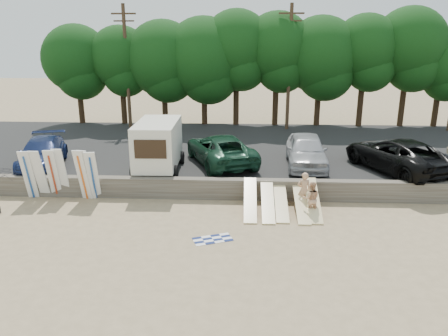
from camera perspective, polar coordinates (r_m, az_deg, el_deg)
The scene contains 27 objects.
ground at distance 18.46m, azimuth 6.19°, elevation -7.46°, with size 120.00×120.00×0.00m, color tan.
seawall at distance 21.04m, azimuth 5.80°, elevation -2.81°, with size 44.00×0.50×1.00m, color #6B6356.
parking_lot at distance 28.24m, azimuth 5.07°, elevation 2.13°, with size 44.00×14.50×0.70m, color #282828.
treeline at distance 34.37m, azimuth 4.05°, elevation 14.67°, with size 32.96×6.22×8.93m.
utility_poles at distance 32.97m, azimuth 8.53°, elevation 13.14°, with size 25.80×0.26×9.00m.
box_trailer at distance 23.07m, azimuth -8.63°, elevation 3.20°, with size 2.43×4.17×2.61m.
car_0 at distance 25.52m, azimuth -22.64°, elevation 1.79°, with size 2.15×5.28×1.53m, color #16234F.
car_1 at distance 24.18m, azimuth -0.46°, elevation 2.48°, with size 2.72×5.90×1.64m, color #133624.
car_2 at distance 24.12m, azimuth 10.69°, elevation 2.27°, with size 2.06×5.13×1.75m, color #ACADB2.
car_3 at distance 24.63m, azimuth 21.65°, elevation 1.64°, with size 2.89×6.26×1.74m, color black.
surfboard_upright_0 at distance 22.61m, azimuth -24.17°, elevation -0.83°, with size 0.50×0.06×2.60m, color white.
surfboard_upright_1 at distance 22.47m, azimuth -22.92°, elevation -0.79°, with size 0.50×0.06×2.60m, color white.
surfboard_upright_2 at distance 22.26m, azimuth -21.44°, elevation -0.75°, with size 0.50×0.06×2.60m, color white.
surfboard_upright_3 at distance 22.20m, azimuth -20.45°, elevation -0.65°, with size 0.50×0.06×2.60m, color white.
surfboard_upright_4 at distance 21.61m, azimuth -18.01°, elevation -0.88°, with size 0.50×0.06×2.60m, color white.
surfboard_upright_5 at distance 21.57m, azimuth -17.55°, elevation -0.87°, with size 0.50×0.06×2.60m, color white.
surfboard_upright_6 at distance 21.45m, azimuth -16.75°, elevation -0.96°, with size 0.50×0.06×2.60m, color white.
surfboard_low_0 at distance 19.56m, azimuth 3.45°, elevation -4.13°, with size 0.56×3.00×0.07m, color beige.
surfboard_low_1 at distance 19.59m, azimuth 5.72°, elevation -4.35°, with size 0.56×3.00×0.07m, color beige.
surfboard_low_2 at distance 19.79m, azimuth 7.44°, elevation -4.36°, with size 0.56×3.00×0.07m, color beige.
surfboard_low_3 at distance 19.77m, azimuth 10.06°, elevation -4.55°, with size 0.56×3.00×0.07m, color beige.
surfboard_low_4 at distance 19.84m, azimuth 11.54°, elevation -4.10°, with size 0.56×3.00×0.07m, color beige.
beachgoer_a at distance 20.18m, azimuth 10.39°, elevation -2.86°, with size 0.62×0.40×1.69m, color tan.
beachgoer_b at distance 19.40m, azimuth 11.31°, elevation -3.95°, with size 0.76×0.59×1.56m, color tan.
cooler at distance 20.62m, azimuth 6.51°, elevation -4.27°, with size 0.38×0.30×0.32m, color #238146.
gear_bag at distance 20.73m, azimuth 9.72°, elevation -4.45°, with size 0.30×0.25×0.22m, color orange.
beach_towel at distance 17.19m, azimuth -1.49°, elevation -9.29°, with size 1.50×1.50×0.00m, color white.
Camera 1 is at (-1.15, -16.75, 7.69)m, focal length 35.00 mm.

